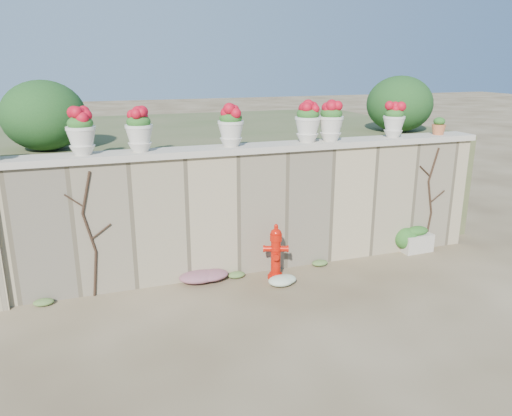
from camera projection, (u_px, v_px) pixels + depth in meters
name	position (u px, v px, depth m)	size (l,w,h in m)	color
ground	(303.00, 316.00, 6.89)	(80.00, 80.00, 0.00)	#4A3A25
stone_wall	(259.00, 211.00, 8.24)	(8.00, 0.40, 2.00)	tan
wall_cap	(259.00, 148.00, 7.94)	(8.10, 0.52, 0.10)	beige
raised_fill	(211.00, 172.00, 11.14)	(9.00, 6.00, 2.00)	#384C23
back_shrub_left	(43.00, 116.00, 7.88)	(1.30, 1.30, 1.10)	#143814
back_shrub_right	(400.00, 104.00, 9.95)	(1.30, 1.30, 1.10)	#143814
vine_left	(90.00, 233.00, 7.20)	(0.60, 0.04, 1.91)	black
vine_right	(430.00, 198.00, 9.06)	(0.60, 0.04, 1.91)	black
fire_hydrant	(276.00, 252.00, 7.95)	(0.40, 0.28, 0.91)	#B81307
planter_box	(416.00, 240.00, 9.17)	(0.58, 0.35, 0.48)	beige
green_shrub	(412.00, 237.00, 9.12)	(0.60, 0.54, 0.57)	#1E5119
magenta_clump	(207.00, 276.00, 7.88)	(0.88, 0.59, 0.23)	#AF2377
white_flowers	(280.00, 280.00, 7.80)	(0.52, 0.41, 0.19)	white
urn_pot_0	(81.00, 132.00, 7.00)	(0.41, 0.41, 0.65)	beige
urn_pot_1	(139.00, 130.00, 7.25)	(0.40, 0.40, 0.63)	beige
urn_pot_2	(231.00, 126.00, 7.69)	(0.40, 0.40, 0.63)	beige
urn_pot_3	(308.00, 122.00, 8.09)	(0.42, 0.42, 0.66)	beige
urn_pot_4	(331.00, 121.00, 8.23)	(0.41, 0.41, 0.65)	beige
urn_pot_5	(394.00, 120.00, 8.62)	(0.37, 0.37, 0.59)	beige
terracotta_pot	(439.00, 127.00, 8.97)	(0.25, 0.25, 0.30)	#B76038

